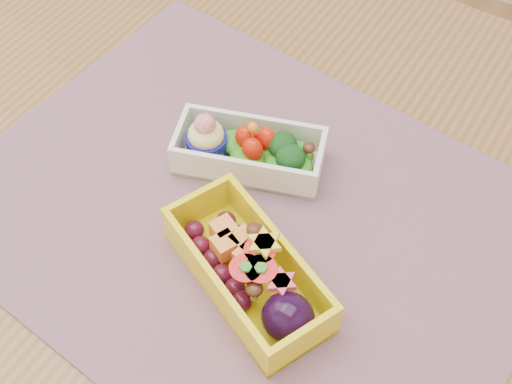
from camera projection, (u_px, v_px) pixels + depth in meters
The scene contains 4 objects.
table at pixel (250, 233), 0.79m from camera, with size 1.20×0.80×0.75m.
placemat at pixel (247, 215), 0.69m from camera, with size 0.57×0.44×0.00m, color #895E65.
bento_white at pixel (248, 151), 0.71m from camera, with size 0.17×0.12×0.06m.
bento_yellow at pixel (250, 272), 0.61m from camera, with size 0.19×0.14×0.06m.
Camera 1 is at (0.24, -0.37, 1.31)m, focal length 47.55 mm.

